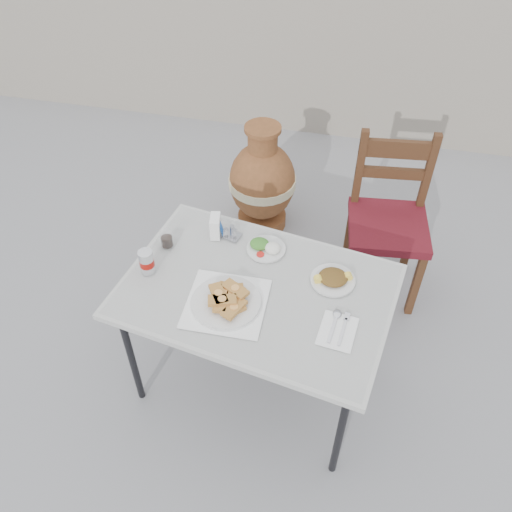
% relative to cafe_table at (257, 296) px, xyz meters
% --- Properties ---
extents(ground, '(80.00, 80.00, 0.00)m').
position_rel_cafe_table_xyz_m(ground, '(-0.18, 0.03, -0.65)').
color(ground, slate).
rests_on(ground, ground).
extents(cafe_table, '(1.27, 0.96, 0.70)m').
position_rel_cafe_table_xyz_m(cafe_table, '(0.00, 0.00, 0.00)').
color(cafe_table, black).
rests_on(cafe_table, ground).
extents(pide_plate, '(0.34, 0.34, 0.07)m').
position_rel_cafe_table_xyz_m(pide_plate, '(-0.11, -0.11, 0.08)').
color(pide_plate, white).
rests_on(pide_plate, cafe_table).
extents(salad_rice_plate, '(0.18, 0.18, 0.05)m').
position_rel_cafe_table_xyz_m(salad_rice_plate, '(-0.01, 0.24, 0.07)').
color(salad_rice_plate, silver).
rests_on(salad_rice_plate, cafe_table).
extents(salad_chopped_plate, '(0.20, 0.20, 0.04)m').
position_rel_cafe_table_xyz_m(salad_chopped_plate, '(0.31, 0.12, 0.07)').
color(salad_chopped_plate, silver).
rests_on(salad_chopped_plate, cafe_table).
extents(soda_can, '(0.07, 0.07, 0.12)m').
position_rel_cafe_table_xyz_m(soda_can, '(-0.49, -0.00, 0.11)').
color(soda_can, silver).
rests_on(soda_can, cafe_table).
extents(cola_glass, '(0.06, 0.06, 0.08)m').
position_rel_cafe_table_xyz_m(cola_glass, '(-0.47, 0.17, 0.09)').
color(cola_glass, white).
rests_on(cola_glass, cafe_table).
extents(napkin_holder, '(0.07, 0.10, 0.11)m').
position_rel_cafe_table_xyz_m(napkin_holder, '(-0.26, 0.29, 0.10)').
color(napkin_holder, white).
rests_on(napkin_holder, cafe_table).
extents(condiment_caddy, '(0.10, 0.09, 0.06)m').
position_rel_cafe_table_xyz_m(condiment_caddy, '(-0.19, 0.29, 0.07)').
color(condiment_caddy, '#B7B6BE').
rests_on(condiment_caddy, cafe_table).
extents(cutlery_napkin, '(0.16, 0.21, 0.01)m').
position_rel_cafe_table_xyz_m(cutlery_napkin, '(0.37, -0.14, 0.05)').
color(cutlery_napkin, white).
rests_on(cutlery_napkin, cafe_table).
extents(chair, '(0.47, 0.47, 0.96)m').
position_rel_cafe_table_xyz_m(chair, '(0.55, 0.83, -0.16)').
color(chair, '#3A1E10').
rests_on(chair, ground).
extents(terracotta_urn, '(0.43, 0.43, 0.75)m').
position_rel_cafe_table_xyz_m(terracotta_urn, '(-0.23, 1.20, -0.30)').
color(terracotta_urn, brown).
rests_on(terracotta_urn, ground).
extents(back_wall, '(6.00, 0.25, 1.20)m').
position_rel_cafe_table_xyz_m(back_wall, '(-0.18, 2.53, -0.05)').
color(back_wall, gray).
rests_on(back_wall, ground).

